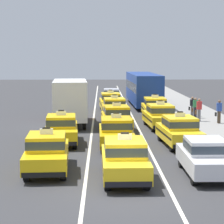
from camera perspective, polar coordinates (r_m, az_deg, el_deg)
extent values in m
plane|color=#353538|center=(17.10, 1.94, -10.01)|extent=(160.00, 160.00, 0.00)
cube|color=silver|center=(36.67, -2.31, -0.82)|extent=(0.14, 80.00, 0.01)
cube|color=silver|center=(36.75, 2.68, -0.80)|extent=(0.14, 80.00, 0.01)
cube|color=gray|center=(32.74, 13.13, -1.82)|extent=(4.00, 90.00, 0.15)
cylinder|color=black|center=(21.81, -9.78, -5.49)|extent=(0.28, 0.65, 0.64)
cylinder|color=black|center=(21.72, -5.88, -5.47)|extent=(0.28, 0.65, 0.64)
cylinder|color=black|center=(18.85, -10.62, -7.50)|extent=(0.28, 0.65, 0.64)
cylinder|color=black|center=(18.75, -6.09, -7.49)|extent=(0.28, 0.65, 0.64)
cube|color=yellow|center=(20.19, -8.09, -5.45)|extent=(2.06, 4.60, 0.70)
cube|color=black|center=(20.18, -8.10, -5.31)|extent=(2.05, 4.24, 0.10)
cube|color=yellow|center=(19.91, -8.15, -3.66)|extent=(1.72, 2.19, 0.64)
cube|color=#2D3842|center=(19.91, -8.15, -3.66)|extent=(1.74, 2.21, 0.35)
cube|color=white|center=(19.83, -8.18, -2.41)|extent=(0.57, 0.15, 0.24)
cube|color=black|center=(19.81, -8.18, -1.99)|extent=(0.33, 0.13, 0.06)
cube|color=black|center=(22.40, -7.74, -4.86)|extent=(1.72, 0.24, 0.20)
cube|color=black|center=(18.10, -8.51, -7.73)|extent=(1.72, 0.24, 0.20)
cylinder|color=black|center=(27.90, -7.75, -2.71)|extent=(0.28, 0.65, 0.64)
cylinder|color=black|center=(27.86, -4.72, -2.68)|extent=(0.28, 0.65, 0.64)
cylinder|color=black|center=(24.89, -8.09, -3.90)|extent=(0.28, 0.65, 0.64)
cylinder|color=black|center=(24.85, -4.68, -3.87)|extent=(0.28, 0.65, 0.64)
cube|color=yellow|center=(26.30, -6.32, -2.51)|extent=(2.09, 4.61, 0.70)
cube|color=black|center=(26.30, -6.32, -2.40)|extent=(2.08, 4.25, 0.10)
cube|color=yellow|center=(26.05, -6.34, -1.11)|extent=(1.73, 2.20, 0.64)
cube|color=#2D3842|center=(26.05, -6.34, -1.11)|extent=(1.75, 2.22, 0.35)
cube|color=white|center=(26.00, -6.36, -0.15)|extent=(0.57, 0.16, 0.24)
cube|color=black|center=(25.98, -6.36, 0.18)|extent=(0.33, 0.13, 0.06)
cube|color=black|center=(28.53, -6.21, -2.27)|extent=(1.72, 0.25, 0.20)
cube|color=black|center=(24.17, -6.42, -3.96)|extent=(1.72, 0.25, 0.20)
cylinder|color=black|center=(35.09, -6.75, -0.70)|extent=(0.28, 0.65, 0.64)
cylinder|color=black|center=(35.08, -3.65, -0.66)|extent=(0.28, 0.65, 0.64)
cylinder|color=black|center=(31.23, -6.98, -1.65)|extent=(0.28, 0.65, 0.64)
cylinder|color=black|center=(31.22, -3.49, -1.62)|extent=(0.28, 0.65, 0.64)
cube|color=maroon|center=(35.92, -5.21, 1.19)|extent=(2.23, 2.33, 2.10)
cube|color=#2D3842|center=(36.96, -5.21, 1.82)|extent=(1.93, 0.18, 0.76)
cube|color=silver|center=(32.62, -5.25, 1.57)|extent=(2.62, 5.33, 2.70)
cylinder|color=black|center=(20.26, -0.81, -6.35)|extent=(0.25, 0.64, 0.64)
cylinder|color=black|center=(20.35, 3.37, -6.30)|extent=(0.25, 0.64, 0.64)
cylinder|color=black|center=(17.30, -0.57, -8.70)|extent=(0.25, 0.64, 0.64)
cylinder|color=black|center=(17.40, 4.35, -8.62)|extent=(0.25, 0.64, 0.64)
cube|color=yellow|center=(18.73, 1.57, -6.37)|extent=(1.86, 4.53, 0.70)
cube|color=black|center=(18.72, 1.57, -6.22)|extent=(1.88, 4.17, 0.10)
cube|color=yellow|center=(18.44, 1.61, -4.45)|extent=(1.63, 2.12, 0.64)
cube|color=#2D3842|center=(18.44, 1.61, -4.45)|extent=(1.65, 2.14, 0.35)
cube|color=white|center=(18.35, 1.61, -3.11)|extent=(0.56, 0.13, 0.24)
cube|color=black|center=(18.33, 1.61, -2.64)|extent=(0.32, 0.11, 0.06)
cube|color=black|center=(20.93, 1.18, -5.63)|extent=(1.71, 0.16, 0.20)
cube|color=black|center=(16.66, 2.06, -8.97)|extent=(1.71, 0.16, 0.20)
cylinder|color=black|center=(26.58, -1.23, -3.13)|extent=(0.25, 0.64, 0.64)
cylinder|color=black|center=(26.63, 1.95, -3.11)|extent=(0.25, 0.64, 0.64)
cylinder|color=black|center=(23.57, -1.14, -4.45)|extent=(0.25, 0.64, 0.64)
cylinder|color=black|center=(23.64, 2.45, -4.42)|extent=(0.25, 0.64, 0.64)
cube|color=yellow|center=(25.03, 0.50, -2.95)|extent=(1.85, 4.52, 0.70)
cube|color=black|center=(25.02, 0.50, -2.84)|extent=(1.86, 4.16, 0.10)
cube|color=yellow|center=(24.77, 0.52, -1.49)|extent=(1.62, 2.12, 0.64)
cube|color=#2D3842|center=(24.77, 0.52, -1.49)|extent=(1.64, 2.14, 0.35)
cube|color=white|center=(24.71, 0.52, -0.48)|extent=(0.56, 0.13, 0.24)
cube|color=black|center=(24.69, 0.52, -0.13)|extent=(0.32, 0.11, 0.06)
cube|color=black|center=(27.25, 0.31, -2.66)|extent=(1.71, 0.16, 0.20)
cube|color=black|center=(22.91, 0.73, -4.53)|extent=(1.71, 0.16, 0.20)
cylinder|color=black|center=(32.40, -1.00, -1.29)|extent=(0.28, 0.65, 0.64)
cylinder|color=black|center=(32.52, 1.60, -1.26)|extent=(0.28, 0.65, 0.64)
cylinder|color=black|center=(29.38, -0.62, -2.15)|extent=(0.28, 0.65, 0.64)
cylinder|color=black|center=(29.52, 2.24, -2.11)|extent=(0.28, 0.65, 0.64)
cube|color=yellow|center=(30.89, 0.55, -1.04)|extent=(2.06, 4.60, 0.70)
cube|color=black|center=(30.89, 0.55, -0.95)|extent=(2.06, 4.24, 0.10)
cube|color=yellow|center=(30.66, 0.57, 0.16)|extent=(1.72, 2.19, 0.64)
cube|color=#2D3842|center=(30.66, 0.57, 0.16)|extent=(1.74, 2.21, 0.35)
cube|color=white|center=(30.61, 0.57, 0.98)|extent=(0.57, 0.15, 0.24)
cube|color=black|center=(30.59, 0.58, 1.26)|extent=(0.33, 0.13, 0.06)
cube|color=black|center=(33.11, 0.20, -0.93)|extent=(1.72, 0.24, 0.20)
cube|color=black|center=(28.76, 0.94, -2.15)|extent=(1.72, 0.24, 0.20)
cylinder|color=black|center=(37.97, -0.99, -0.06)|extent=(0.27, 0.65, 0.64)
cylinder|color=black|center=(38.07, 1.23, -0.04)|extent=(0.27, 0.65, 0.64)
cylinder|color=black|center=(34.94, -0.76, -0.68)|extent=(0.27, 0.65, 0.64)
cylinder|color=black|center=(35.05, 1.66, -0.66)|extent=(0.27, 0.65, 0.64)
cube|color=yellow|center=(36.45, 0.28, 0.20)|extent=(1.99, 4.57, 0.70)
cube|color=black|center=(36.45, 0.28, 0.28)|extent=(1.99, 4.21, 0.10)
cube|color=yellow|center=(36.23, 0.30, 1.22)|extent=(1.69, 2.16, 0.64)
cube|color=#2D3842|center=(36.23, 0.30, 1.22)|extent=(1.71, 2.19, 0.35)
cube|color=white|center=(36.19, 0.30, 1.91)|extent=(0.56, 0.14, 0.24)
cube|color=black|center=(36.18, 0.30, 2.15)|extent=(0.32, 0.12, 0.06)
cube|color=black|center=(38.67, 0.05, 0.22)|extent=(1.71, 0.21, 0.20)
cube|color=black|center=(34.30, 0.53, -0.66)|extent=(1.71, 0.21, 0.20)
cylinder|color=black|center=(43.10, -1.32, 0.79)|extent=(0.27, 0.65, 0.64)
cylinder|color=black|center=(43.19, 0.64, 0.80)|extent=(0.27, 0.65, 0.64)
cylinder|color=black|center=(40.06, -1.10, 0.31)|extent=(0.27, 0.65, 0.64)
cylinder|color=black|center=(40.16, 1.00, 0.33)|extent=(0.27, 0.65, 0.64)
cube|color=yellow|center=(41.58, -0.20, 1.04)|extent=(2.02, 4.58, 0.70)
cube|color=black|center=(41.58, -0.20, 1.11)|extent=(2.02, 4.23, 0.10)
cube|color=yellow|center=(41.37, -0.19, 1.95)|extent=(1.70, 2.18, 0.64)
cube|color=#2D3842|center=(41.37, -0.19, 1.95)|extent=(1.72, 2.20, 0.35)
cube|color=white|center=(41.33, -0.19, 2.55)|extent=(0.57, 0.15, 0.24)
cube|color=black|center=(41.32, -0.19, 2.76)|extent=(0.33, 0.13, 0.06)
cube|color=black|center=(43.80, -0.40, 1.02)|extent=(1.71, 0.22, 0.20)
cube|color=black|center=(39.42, 0.02, 0.35)|extent=(1.71, 0.22, 0.20)
cylinder|color=black|center=(49.29, -0.95, 1.57)|extent=(0.24, 0.64, 0.64)
cylinder|color=black|center=(49.33, 0.73, 1.58)|extent=(0.24, 0.64, 0.64)
cylinder|color=black|center=(46.47, -0.90, 1.24)|extent=(0.24, 0.64, 0.64)
cylinder|color=black|center=(46.51, 0.87, 1.25)|extent=(0.24, 0.64, 0.64)
cube|color=silver|center=(47.86, -0.06, 1.81)|extent=(1.79, 4.31, 0.66)
cube|color=silver|center=(47.71, -0.06, 2.55)|extent=(1.57, 1.91, 0.60)
cube|color=#2D3842|center=(47.71, -0.06, 2.55)|extent=(1.59, 1.93, 0.33)
cylinder|color=black|center=(20.97, 8.68, -5.97)|extent=(0.24, 0.64, 0.64)
cylinder|color=black|center=(21.27, 12.53, -5.88)|extent=(0.24, 0.64, 0.64)
cylinder|color=black|center=(18.27, 10.24, -7.96)|extent=(0.24, 0.64, 0.64)
cube|color=silver|center=(19.68, 11.50, -5.91)|extent=(1.77, 4.30, 0.66)
cube|color=silver|center=(19.46, 11.61, -4.16)|extent=(1.56, 1.90, 0.60)
cube|color=#2D3842|center=(19.46, 11.61, -4.16)|extent=(1.58, 1.92, 0.33)
cylinder|color=black|center=(27.17, 6.05, -2.95)|extent=(0.29, 0.66, 0.64)
cylinder|color=black|center=(27.50, 9.06, -2.87)|extent=(0.29, 0.66, 0.64)
cylinder|color=black|center=(24.23, 7.49, -4.19)|extent=(0.29, 0.66, 0.64)
cylinder|color=black|center=(24.60, 10.85, -4.08)|extent=(0.29, 0.66, 0.64)
cube|color=yellow|center=(25.80, 8.34, -2.73)|extent=(2.12, 4.62, 0.70)
cube|color=black|center=(25.79, 8.34, -2.62)|extent=(2.12, 4.26, 0.10)
cube|color=yellow|center=(25.55, 8.45, -1.30)|extent=(1.75, 2.21, 0.64)
cube|color=#2D3842|center=(25.55, 8.45, -1.30)|extent=(1.77, 2.23, 0.35)
cube|color=white|center=(25.49, 8.46, -0.32)|extent=(0.57, 0.16, 0.24)
cube|color=black|center=(25.47, 8.47, 0.01)|extent=(0.33, 0.13, 0.06)
cube|color=black|center=(27.96, 7.25, -2.47)|extent=(1.72, 0.26, 0.20)
cube|color=black|center=(23.74, 9.60, -4.21)|extent=(1.72, 0.26, 0.20)
cylinder|color=black|center=(33.35, 4.22, -1.07)|extent=(0.28, 0.65, 0.64)
cylinder|color=black|center=(33.61, 6.70, -1.03)|extent=(0.28, 0.65, 0.64)
cylinder|color=black|center=(30.36, 5.13, -1.88)|extent=(0.28, 0.65, 0.64)
cylinder|color=black|center=(30.65, 7.85, -1.83)|extent=(0.28, 0.65, 0.64)
cube|color=yellow|center=(31.93, 5.96, -0.81)|extent=(2.08, 4.60, 0.70)
cube|color=black|center=(31.93, 5.97, -0.73)|extent=(2.08, 4.25, 0.10)
cube|color=yellow|center=(31.70, 6.03, 0.35)|extent=(1.73, 2.20, 0.64)
cube|color=#2D3842|center=(31.70, 6.03, 0.35)|extent=(1.75, 2.22, 0.35)
cube|color=white|center=(31.66, 6.04, 1.14)|extent=(0.57, 0.16, 0.24)
cube|color=black|center=(31.64, 6.05, 1.41)|extent=(0.33, 0.13, 0.06)
cube|color=black|center=(34.12, 5.26, -0.73)|extent=(1.72, 0.25, 0.20)
cube|color=black|center=(29.83, 6.76, -1.87)|extent=(1.72, 0.25, 0.20)
cylinder|color=black|center=(38.54, 3.97, 0.03)|extent=(0.24, 0.64, 0.64)
cylinder|color=black|center=(38.71, 6.15, 0.04)|extent=(0.24, 0.64, 0.64)
cylinder|color=black|center=(35.52, 4.44, -0.57)|extent=(0.24, 0.64, 0.64)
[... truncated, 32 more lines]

